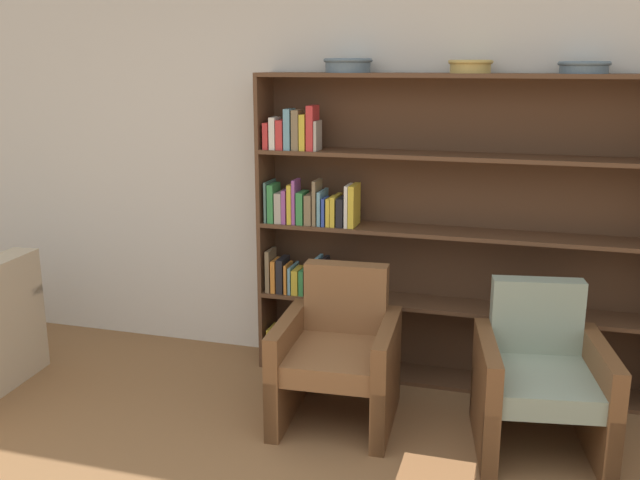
% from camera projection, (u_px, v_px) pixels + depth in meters
% --- Properties ---
extents(wall_back, '(12.00, 0.06, 2.75)m').
position_uv_depth(wall_back, '(381.00, 158.00, 4.50)').
color(wall_back, silver).
rests_on(wall_back, ground).
extents(bookshelf, '(2.44, 0.30, 1.90)m').
position_uv_depth(bookshelf, '(420.00, 236.00, 4.38)').
color(bookshelf, brown).
rests_on(bookshelf, ground).
extents(bowl_terracotta, '(0.29, 0.29, 0.08)m').
position_uv_depth(bowl_terracotta, '(348.00, 64.00, 4.23)').
color(bowl_terracotta, slate).
rests_on(bowl_terracotta, bookshelf).
extents(bowl_olive, '(0.25, 0.25, 0.07)m').
position_uv_depth(bowl_olive, '(470.00, 65.00, 4.04)').
color(bowl_olive, tan).
rests_on(bowl_olive, bookshelf).
extents(bowl_brass, '(0.28, 0.28, 0.07)m').
position_uv_depth(bowl_brass, '(584.00, 66.00, 3.87)').
color(bowl_brass, slate).
rests_on(bowl_brass, bookshelf).
extents(armchair_leather, '(0.68, 0.72, 0.84)m').
position_uv_depth(armchair_leather, '(338.00, 355.00, 3.98)').
color(armchair_leather, brown).
rests_on(armchair_leather, ground).
extents(armchair_cushioned, '(0.74, 0.78, 0.84)m').
position_uv_depth(armchair_cushioned, '(540.00, 379.00, 3.68)').
color(armchair_cushioned, brown).
rests_on(armchair_cushioned, ground).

